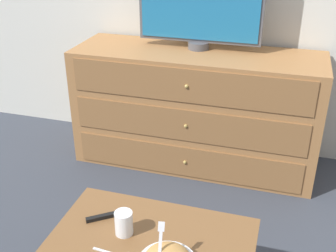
{
  "coord_description": "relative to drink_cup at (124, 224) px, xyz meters",
  "views": [
    {
      "loc": [
        0.69,
        -2.86,
        1.6
      ],
      "look_at": [
        0.23,
        -1.33,
        0.79
      ],
      "focal_mm": 45.0,
      "sensor_mm": 36.0,
      "label": 1
    }
  ],
  "objects": [
    {
      "name": "ground_plane",
      "position": [
        -0.13,
        1.61,
        -0.46
      ],
      "size": [
        12.0,
        12.0,
        0.0
      ],
      "primitive_type": "plane",
      "color": "#383D47"
    },
    {
      "name": "drink_cup",
      "position": [
        0.0,
        0.0,
        0.0
      ],
      "size": [
        0.08,
        0.08,
        0.1
      ],
      "color": "#9E6638",
      "rests_on": "coffee_table"
    },
    {
      "name": "dresser",
      "position": [
        -0.01,
        1.32,
        -0.06
      ],
      "size": [
        1.63,
        0.55,
        0.8
      ],
      "color": "#9E6B3D",
      "rests_on": "ground_plane"
    },
    {
      "name": "remote_control",
      "position": [
        -0.13,
        0.06,
        -0.04
      ],
      "size": [
        0.13,
        0.1,
        0.02
      ],
      "color": "black",
      "rests_on": "coffee_table"
    }
  ]
}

